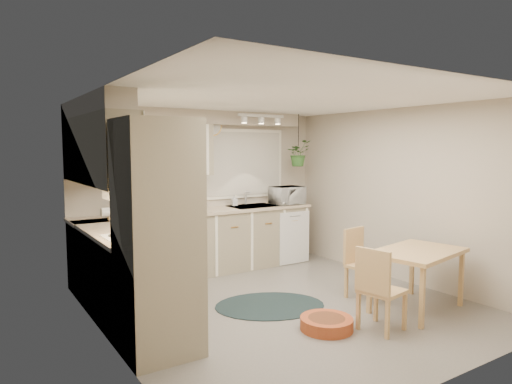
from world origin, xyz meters
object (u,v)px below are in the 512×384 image
chair_back (366,264)px  dining_table (417,280)px  microwave (287,193)px  braided_rug (270,305)px  pet_bed (327,324)px  chair_left (382,288)px

chair_back → dining_table: bearing=98.1°
dining_table → chair_back: 0.64m
chair_back → microwave: (0.29, 2.01, 0.69)m
braided_rug → pet_bed: pet_bed is taller
chair_left → microwave: (0.89, 2.80, 0.69)m
chair_left → pet_bed: (-0.47, 0.30, -0.37)m
braided_rug → microwave: 2.43m
chair_left → microwave: 3.02m
chair_back → chair_left: bearing=43.5°
chair_back → pet_bed: (-1.07, -0.49, -0.37)m
chair_left → braided_rug: chair_left is taller
dining_table → pet_bed: 1.29m
chair_left → braided_rug: size_ratio=0.67×
dining_table → chair_back: bearing=107.6°
pet_bed → microwave: 3.04m
braided_rug → microwave: microwave is taller
pet_bed → microwave: microwave is taller
dining_table → chair_back: (-0.19, 0.60, 0.08)m
chair_back → pet_bed: 1.23m
chair_back → microwave: 2.15m
chair_left → dining_table: bearing=93.0°
microwave → braided_rug: bearing=-136.4°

